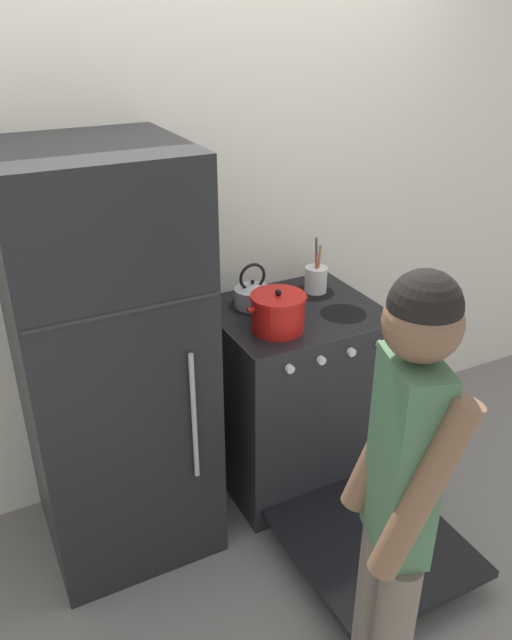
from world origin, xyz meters
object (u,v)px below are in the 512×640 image
at_px(stove_range, 297,398).
at_px(dutch_oven_pot, 278,312).
at_px(person, 398,508).
at_px(refrigerator, 111,364).
at_px(tea_kettle, 253,294).
at_px(utensil_jar, 316,278).

distance_m(stove_range, dutch_oven_pot, 0.58).
distance_m(stove_range, person, 1.35).
height_order(refrigerator, tea_kettle, refrigerator).
height_order(stove_range, tea_kettle, tea_kettle).
bearing_deg(tea_kettle, utensil_jar, 0.99).
bearing_deg(refrigerator, person, -68.65).
bearing_deg(tea_kettle, stove_range, -47.43).
height_order(refrigerator, stove_range, refrigerator).
xyz_separation_m(stove_range, tea_kettle, (-0.16, 0.17, 0.53)).
height_order(refrigerator, person, refrigerator).
bearing_deg(tea_kettle, person, -100.00).
bearing_deg(person, stove_range, -0.54).
relative_size(refrigerator, utensil_jar, 6.34).
distance_m(refrigerator, utensil_jar, 1.09).
relative_size(tea_kettle, utensil_jar, 0.77).
relative_size(tea_kettle, person, 0.13).
bearing_deg(utensil_jar, person, -113.14).
relative_size(stove_range, person, 0.85).
bearing_deg(tea_kettle, dutch_oven_pot, -92.94).
bearing_deg(stove_range, refrigerator, 178.28).
distance_m(stove_range, utensil_jar, 0.59).
height_order(tea_kettle, utensil_jar, utensil_jar).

